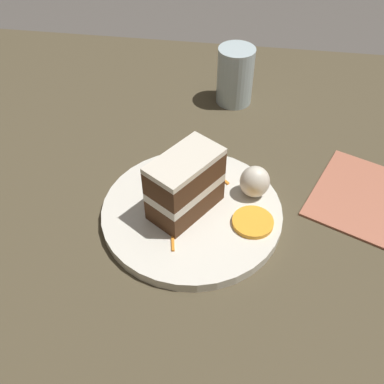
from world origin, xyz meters
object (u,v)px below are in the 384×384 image
object	(u,v)px
orange_garnish	(253,222)
menu_card	(382,204)
cream_dollop	(255,182)
plate	(192,212)
cake_slice	(186,182)
drinking_glass	(235,79)

from	to	relation	value
orange_garnish	menu_card	distance (m)	0.21
cream_dollop	orange_garnish	world-z (taller)	cream_dollop
plate	cream_dollop	xyz separation A→B (m)	(-0.09, -0.04, 0.03)
cream_dollop	menu_card	size ratio (longest dim) A/B	0.26
cream_dollop	plate	bearing A→B (deg)	25.84
plate	cake_slice	distance (m)	0.06
plate	cake_slice	bearing A→B (deg)	-19.00
cake_slice	cream_dollop	size ratio (longest dim) A/B	2.34
cream_dollop	drinking_glass	size ratio (longest dim) A/B	0.47
cake_slice	menu_card	xyz separation A→B (m)	(-0.29, -0.06, -0.06)
cake_slice	menu_card	distance (m)	0.31
menu_card	orange_garnish	bearing A→B (deg)	135.49
cake_slice	drinking_glass	bearing A→B (deg)	-65.08
orange_garnish	menu_card	world-z (taller)	orange_garnish
cake_slice	menu_card	size ratio (longest dim) A/B	0.60
cream_dollop	drinking_glass	bearing A→B (deg)	-79.36
plate	orange_garnish	bearing A→B (deg)	168.99
cake_slice	cream_dollop	distance (m)	0.11
plate	cream_dollop	size ratio (longest dim) A/B	5.12
orange_garnish	drinking_glass	world-z (taller)	drinking_glass
orange_garnish	menu_card	bearing A→B (deg)	-157.44
drinking_glass	menu_card	size ratio (longest dim) A/B	0.54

